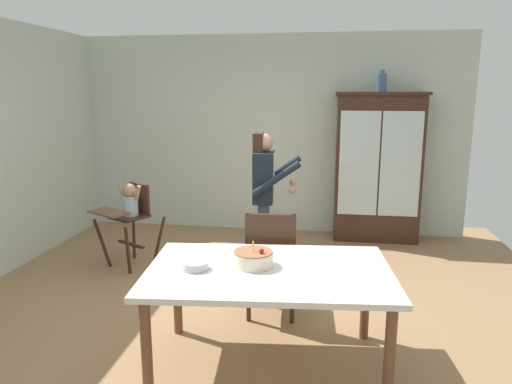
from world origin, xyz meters
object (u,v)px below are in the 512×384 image
object	(u,v)px
ceramic_vase	(381,82)
birthday_cake	(253,258)
china_cabinet	(378,167)
high_chair_with_toddler	(129,210)
adult_person	(264,188)
dining_table	(269,280)
dining_chair_far_side	(271,257)
serving_bowl	(195,265)

from	to	relation	value
ceramic_vase	birthday_cake	bearing A→B (deg)	-109.80
china_cabinet	high_chair_with_toddler	bearing A→B (deg)	-152.91
china_cabinet	high_chair_with_toddler	size ratio (longest dim) A/B	2.04
adult_person	dining_table	world-z (taller)	adult_person
high_chair_with_toddler	china_cabinet	bearing A→B (deg)	54.82
adult_person	dining_chair_far_side	bearing A→B (deg)	-171.68
birthday_cake	serving_bowl	world-z (taller)	birthday_cake
birthday_cake	serving_bowl	size ratio (longest dim) A/B	1.56
adult_person	dining_table	bearing A→B (deg)	-174.14
serving_bowl	dining_chair_far_side	bearing A→B (deg)	62.54
ceramic_vase	birthday_cake	distance (m)	3.58
china_cabinet	ceramic_vase	world-z (taller)	ceramic_vase
china_cabinet	serving_bowl	world-z (taller)	china_cabinet
birthday_cake	serving_bowl	distance (m)	0.40
ceramic_vase	dining_chair_far_side	bearing A→B (deg)	-113.97
ceramic_vase	birthday_cake	xyz separation A→B (m)	(-1.14, -3.15, -1.26)
dining_table	high_chair_with_toddler	bearing A→B (deg)	135.50
high_chair_with_toddler	dining_table	bearing A→B (deg)	-16.77
ceramic_vase	dining_table	xyz separation A→B (m)	(-1.02, -3.19, -1.40)
ceramic_vase	dining_chair_far_side	size ratio (longest dim) A/B	0.28
serving_bowl	birthday_cake	bearing A→B (deg)	17.97
dining_table	serving_bowl	distance (m)	0.52
high_chair_with_toddler	ceramic_vase	bearing A→B (deg)	54.96
serving_bowl	dining_chair_far_side	size ratio (longest dim) A/B	0.19
ceramic_vase	high_chair_with_toddler	distance (m)	3.45
ceramic_vase	high_chair_with_toddler	size ratio (longest dim) A/B	0.28
high_chair_with_toddler	dining_chair_far_side	world-z (taller)	dining_chair_far_side
ceramic_vase	serving_bowl	world-z (taller)	ceramic_vase
high_chair_with_toddler	dining_table	world-z (taller)	high_chair_with_toddler
dining_table	serving_bowl	world-z (taller)	serving_bowl
adult_person	birthday_cake	xyz separation A→B (m)	(0.14, -1.63, -0.17)
high_chair_with_toddler	adult_person	xyz separation A→B (m)	(1.53, -0.08, 0.31)
dining_table	serving_bowl	size ratio (longest dim) A/B	9.85
china_cabinet	dining_table	world-z (taller)	china_cabinet
birthday_cake	dining_chair_far_side	bearing A→B (deg)	86.46
high_chair_with_toddler	birthday_cake	distance (m)	2.39
dining_chair_far_side	serving_bowl	bearing A→B (deg)	59.11
ceramic_vase	high_chair_with_toddler	xyz separation A→B (m)	(-2.80, -1.44, -1.40)
ceramic_vase	dining_table	size ratio (longest dim) A/B	0.15
dining_table	birthday_cake	size ratio (longest dim) A/B	6.34
adult_person	birthday_cake	bearing A→B (deg)	-177.92
china_cabinet	adult_person	xyz separation A→B (m)	(-1.29, -1.52, -0.01)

